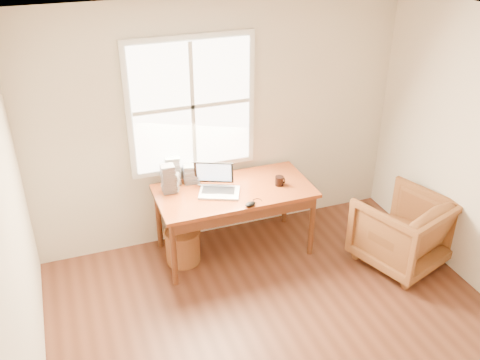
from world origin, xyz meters
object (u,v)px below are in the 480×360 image
Objects in this scene: armchair at (402,231)px; laptop at (219,179)px; wicker_stool at (183,246)px; cd_stack_a at (173,170)px; coffee_mug at (279,181)px; desk at (234,191)px.

armchair is 1.79× the size of laptop.
laptop is (0.40, -0.03, 0.74)m from wicker_stool.
wicker_stool is at bearing -93.44° from cd_stack_a.
laptop is 1.53× the size of cd_stack_a.
wicker_stool is 1.21m from coffee_mug.
desk is 5.32× the size of cd_stack_a.
laptop is (-0.17, -0.03, 0.18)m from desk.
coffee_mug reaches higher than armchair.
laptop reaches higher than cd_stack_a.
laptop is at bearing -42.65° from armchair.
armchair is at bearing -18.22° from coffee_mug.
laptop is 0.54m from cd_stack_a.
desk is 0.48m from coffee_mug.
laptop is at bearing -44.66° from cd_stack_a.
armchair is at bearing -19.96° from wicker_stool.
coffee_mug is at bearing -3.98° from wicker_stool.
cd_stack_a is (-1.02, 0.42, 0.10)m from coffee_mug.
armchair is (1.55, -0.77, -0.36)m from desk.
coffee_mug is (0.47, -0.07, 0.07)m from desk.
wicker_stool is at bearing -169.34° from coffee_mug.
armchair is 2.27m from wicker_stool.
cd_stack_a is at bearing 147.37° from desk.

